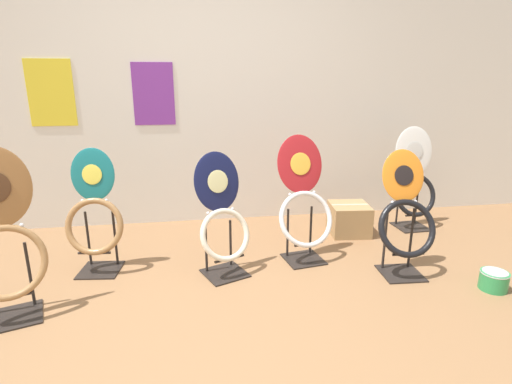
{
  "coord_description": "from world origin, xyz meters",
  "views": [
    {
      "loc": [
        -0.08,
        -1.79,
        1.35
      ],
      "look_at": [
        0.36,
        0.97,
        0.55
      ],
      "focal_mm": 28.0,
      "sensor_mm": 36.0,
      "label": 1
    }
  ],
  "objects": [
    {
      "name": "storage_box",
      "position": [
        1.27,
        1.41,
        0.13
      ],
      "size": [
        0.36,
        0.37,
        0.27
      ],
      "color": "#A37F51",
      "rests_on": "ground_plane"
    },
    {
      "name": "paint_can",
      "position": [
        1.84,
        0.3,
        0.07
      ],
      "size": [
        0.18,
        0.18,
        0.13
      ],
      "color": "#2D8E4C",
      "rests_on": "ground_plane"
    },
    {
      "name": "toilet_seat_display_crimson_swirl",
      "position": [
        0.72,
        0.96,
        0.43
      ],
      "size": [
        0.46,
        0.37,
        0.95
      ],
      "color": "black",
      "rests_on": "ground_plane"
    },
    {
      "name": "toilet_seat_display_teal_sax",
      "position": [
        -0.79,
        0.99,
        0.41
      ],
      "size": [
        0.42,
        0.31,
        0.89
      ],
      "color": "black",
      "rests_on": "ground_plane"
    },
    {
      "name": "wall_back",
      "position": [
        -0.0,
        2.0,
        1.3
      ],
      "size": [
        8.0,
        0.07,
        2.6
      ],
      "color": "silver",
      "rests_on": "ground_plane"
    },
    {
      "name": "toilet_seat_display_orange_sun",
      "position": [
        1.35,
        0.62,
        0.42
      ],
      "size": [
        0.42,
        0.34,
        0.88
      ],
      "color": "black",
      "rests_on": "ground_plane"
    },
    {
      "name": "toilet_seat_display_navy_moon",
      "position": [
        0.1,
        0.82,
        0.41
      ],
      "size": [
        0.43,
        0.38,
        0.87
      ],
      "color": "black",
      "rests_on": "ground_plane"
    },
    {
      "name": "toilet_seat_display_white_plain",
      "position": [
        1.91,
        1.47,
        0.43
      ],
      "size": [
        0.41,
        0.29,
        0.93
      ],
      "color": "black",
      "rests_on": "ground_plane"
    },
    {
      "name": "ground_plane",
      "position": [
        0.0,
        0.0,
        0.0
      ],
      "size": [
        14.0,
        14.0,
        0.0
      ],
      "primitive_type": "plane",
      "color": "#8E6642"
    },
    {
      "name": "toilet_seat_display_woodgrain",
      "position": [
        -1.15,
        0.46,
        0.46
      ],
      "size": [
        0.46,
        0.35,
        1.0
      ],
      "color": "black",
      "rests_on": "ground_plane"
    }
  ]
}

